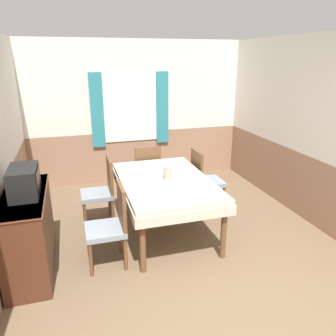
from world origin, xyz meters
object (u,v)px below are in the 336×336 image
(sideboard, at_px, (29,232))
(chair_head_window, at_px, (146,171))
(chair_right_far, at_px, (204,178))
(chair_left_near, at_px, (111,223))
(dining_table, at_px, (165,186))
(chair_left_far, at_px, (102,189))
(tv, at_px, (24,182))
(vase, at_px, (167,173))

(sideboard, bearing_deg, chair_head_window, 41.12)
(chair_right_far, height_order, sideboard, chair_right_far)
(chair_left_near, relative_size, sideboard, 0.76)
(chair_head_window, xyz_separation_m, sideboard, (-1.67, -1.46, -0.05))
(dining_table, distance_m, chair_left_near, 0.96)
(dining_table, bearing_deg, chair_left_far, 146.15)
(chair_left_near, distance_m, sideboard, 0.91)
(chair_left_near, xyz_separation_m, chair_left_far, (0.00, 1.05, 0.00))
(chair_left_far, height_order, chair_right_far, same)
(dining_table, height_order, chair_right_far, chair_right_far)
(chair_left_far, bearing_deg, chair_head_window, -54.00)
(chair_right_far, bearing_deg, chair_left_near, -56.15)
(chair_left_near, height_order, tv, tv)
(dining_table, bearing_deg, sideboard, -167.65)
(vase, bearing_deg, chair_head_window, 91.89)
(chair_left_far, height_order, sideboard, chair_left_far)
(chair_head_window, height_order, sideboard, chair_head_window)
(chair_left_near, xyz_separation_m, vase, (0.82, 0.53, 0.34))
(chair_right_far, xyz_separation_m, sideboard, (-2.46, -0.89, -0.05))
(chair_left_near, xyz_separation_m, chair_right_far, (1.57, 1.05, 0.00))
(chair_left_near, distance_m, chair_head_window, 1.80)
(chair_right_far, bearing_deg, vase, -55.11)
(dining_table, distance_m, chair_left_far, 0.96)
(tv, bearing_deg, dining_table, 13.56)
(vase, bearing_deg, tv, -166.59)
(chair_right_far, xyz_separation_m, vase, (-0.75, -0.52, 0.34))
(dining_table, height_order, chair_head_window, chair_head_window)
(chair_head_window, bearing_deg, chair_left_near, -115.81)
(dining_table, xyz_separation_m, chair_left_far, (-0.78, 0.53, -0.16))
(chair_head_window, height_order, vase, chair_head_window)
(chair_head_window, bearing_deg, sideboard, -138.88)
(chair_head_window, bearing_deg, dining_table, -90.00)
(chair_left_far, height_order, vase, chair_left_far)
(tv, bearing_deg, chair_right_far, 20.81)
(chair_left_near, bearing_deg, chair_left_far, 0.00)
(chair_left_far, xyz_separation_m, chair_head_window, (0.78, 0.57, 0.00))
(sideboard, bearing_deg, dining_table, 12.35)
(dining_table, relative_size, sideboard, 1.42)
(chair_head_window, bearing_deg, tv, -137.73)
(chair_right_far, bearing_deg, dining_table, -56.15)
(chair_left_far, bearing_deg, dining_table, -123.85)
(chair_left_near, distance_m, chair_left_far, 1.05)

